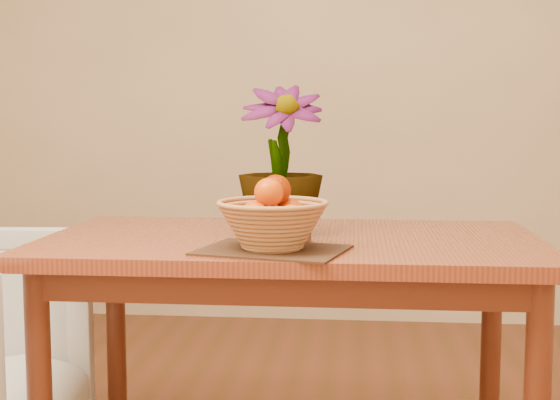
{
  "coord_description": "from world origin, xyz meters",
  "views": [
    {
      "loc": [
        0.18,
        -1.88,
        1.08
      ],
      "look_at": [
        -0.02,
        0.13,
        0.87
      ],
      "focal_mm": 50.0,
      "sensor_mm": 36.0,
      "label": 1
    }
  ],
  "objects": [
    {
      "name": "wall_back",
      "position": [
        0.0,
        2.25,
        1.35
      ],
      "size": [
        4.0,
        0.02,
        2.7
      ],
      "primitive_type": "cube",
      "color": "#FFE8C2",
      "rests_on": "floor"
    },
    {
      "name": "orange_pile",
      "position": [
        -0.03,
        0.06,
        0.87
      ],
      "size": [
        0.17,
        0.18,
        0.14
      ],
      "rotation": [
        0.0,
        0.0,
        0.32
      ],
      "color": "#D25303",
      "rests_on": "wicker_basket"
    },
    {
      "name": "table",
      "position": [
        0.0,
        0.3,
        0.66
      ],
      "size": [
        1.4,
        0.8,
        0.75
      ],
      "color": "maroon",
      "rests_on": "floor"
    },
    {
      "name": "wicker_basket",
      "position": [
        -0.03,
        0.06,
        0.81
      ],
      "size": [
        0.28,
        0.28,
        0.12
      ],
      "color": "#A97846",
      "rests_on": "placemat"
    },
    {
      "name": "placemat",
      "position": [
        -0.03,
        0.06,
        0.75
      ],
      "size": [
        0.41,
        0.35,
        0.01
      ],
      "primitive_type": "cube",
      "rotation": [
        0.0,
        0.0,
        -0.25
      ],
      "color": "#3D2216",
      "rests_on": "table"
    },
    {
      "name": "potted_plant",
      "position": [
        -0.03,
        0.33,
        0.97
      ],
      "size": [
        0.27,
        0.27,
        0.43
      ],
      "primitive_type": "imported",
      "rotation": [
        0.0,
        0.0,
        0.13
      ],
      "color": "#1F4F16",
      "rests_on": "table"
    }
  ]
}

